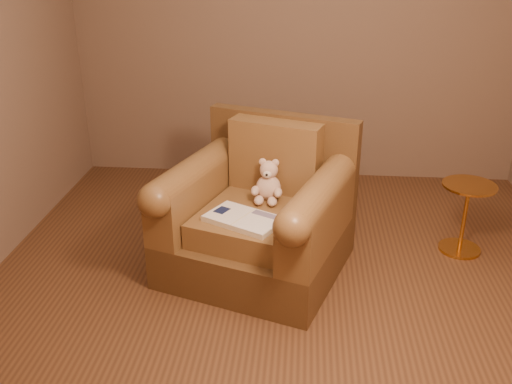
{
  "coord_description": "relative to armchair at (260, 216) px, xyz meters",
  "views": [
    {
      "loc": [
        0.07,
        -3.11,
        2.07
      ],
      "look_at": [
        -0.21,
        0.19,
        0.6
      ],
      "focal_mm": 40.0,
      "sensor_mm": 36.0,
      "label": 1
    }
  ],
  "objects": [
    {
      "name": "floor",
      "position": [
        0.2,
        -0.29,
        -0.38
      ],
      "size": [
        4.0,
        4.0,
        0.0
      ],
      "primitive_type": "plane",
      "color": "brown",
      "rests_on": "ground"
    },
    {
      "name": "armchair",
      "position": [
        0.0,
        0.0,
        0.0
      ],
      "size": [
        1.36,
        1.32,
        0.98
      ],
      "rotation": [
        0.0,
        0.0,
        -0.33
      ],
      "color": "brown",
      "rests_on": "floor"
    },
    {
      "name": "teddy_bear",
      "position": [
        0.05,
        0.08,
        0.2
      ],
      "size": [
        0.21,
        0.24,
        0.29
      ],
      "rotation": [
        0.0,
        0.0,
        -0.11
      ],
      "color": "beige",
      "rests_on": "armchair"
    },
    {
      "name": "guidebook",
      "position": [
        -0.08,
        -0.27,
        0.11
      ],
      "size": [
        0.53,
        0.46,
        0.04
      ],
      "rotation": [
        0.0,
        0.0,
        -0.49
      ],
      "color": "beige",
      "rests_on": "armchair"
    },
    {
      "name": "side_table",
      "position": [
        1.43,
        0.33,
        -0.1
      ],
      "size": [
        0.37,
        0.37,
        0.52
      ],
      "color": "gold",
      "rests_on": "floor"
    },
    {
      "name": "room",
      "position": [
        0.2,
        -0.29,
        1.34
      ],
      "size": [
        4.02,
        4.02,
        2.71
      ],
      "color": "#785D49",
      "rests_on": "ground"
    }
  ]
}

